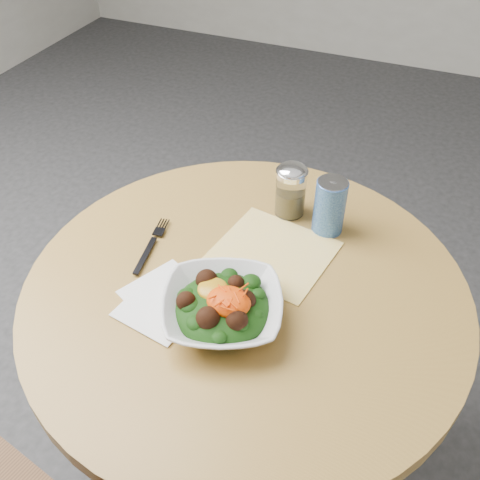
{
  "coord_description": "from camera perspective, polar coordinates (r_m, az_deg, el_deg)",
  "views": [
    {
      "loc": [
        0.28,
        -0.7,
        1.53
      ],
      "look_at": [
        -0.04,
        0.06,
        0.81
      ],
      "focal_mm": 40.0,
      "sensor_mm": 36.0,
      "label": 1
    }
  ],
  "objects": [
    {
      "name": "table",
      "position": [
        1.24,
        0.54,
        -11.04
      ],
      "size": [
        0.9,
        0.9,
        0.75
      ],
      "color": "black",
      "rests_on": "ground"
    },
    {
      "name": "cloth_napkin",
      "position": [
        1.15,
        3.51,
        -1.3
      ],
      "size": [
        0.27,
        0.25,
        0.0
      ],
      "primitive_type": "cube",
      "rotation": [
        0.0,
        0.0,
        -0.17
      ],
      "color": "#EAA90C",
      "rests_on": "table"
    },
    {
      "name": "spice_shaker",
      "position": [
        1.22,
        5.43,
        5.28
      ],
      "size": [
        0.07,
        0.07,
        0.13
      ],
      "color": "silver",
      "rests_on": "table"
    },
    {
      "name": "beverage_can",
      "position": [
        1.18,
        9.55,
        3.59
      ],
      "size": [
        0.07,
        0.07,
        0.13
      ],
      "color": "navy",
      "rests_on": "table"
    },
    {
      "name": "ground",
      "position": [
        1.71,
        0.41,
        -22.36
      ],
      "size": [
        6.0,
        6.0,
        0.0
      ],
      "primitive_type": "plane",
      "color": "#2A2A2C",
      "rests_on": "ground"
    },
    {
      "name": "fork",
      "position": [
        1.18,
        -9.36,
        -0.37
      ],
      "size": [
        0.05,
        0.18,
        0.0
      ],
      "color": "black",
      "rests_on": "table"
    },
    {
      "name": "salad_bowl",
      "position": [
        1.0,
        -1.88,
        -7.17
      ],
      "size": [
        0.29,
        0.29,
        0.08
      ],
      "color": "silver",
      "rests_on": "table"
    },
    {
      "name": "paper_napkins",
      "position": [
        1.06,
        -8.2,
        -6.37
      ],
      "size": [
        0.19,
        0.21,
        0.0
      ],
      "color": "white",
      "rests_on": "table"
    }
  ]
}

